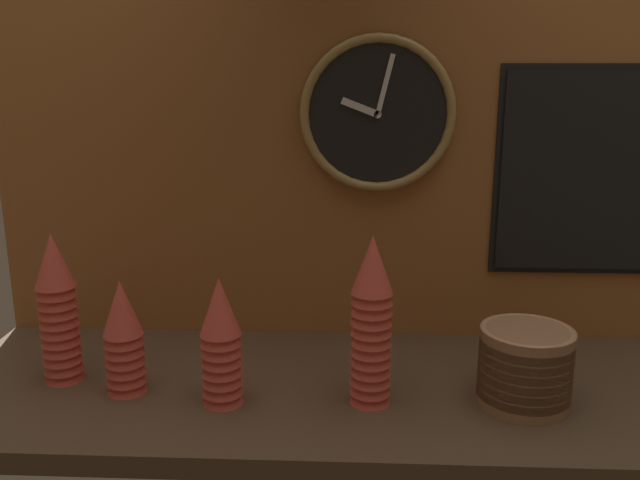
# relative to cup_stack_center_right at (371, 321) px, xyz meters

# --- Properties ---
(ground_plane) EXTENTS (1.60, 0.56, 0.04)m
(ground_plane) POSITION_rel_cup_stack_center_right_xyz_m (-0.03, 0.08, -0.18)
(ground_plane) COLOR #4C3826
(wall_tiled_back) EXTENTS (1.60, 0.03, 1.05)m
(wall_tiled_back) POSITION_rel_cup_stack_center_right_xyz_m (-0.03, 0.35, 0.37)
(wall_tiled_back) COLOR #A3602D
(wall_tiled_back) RESTS_ON ground_plane
(cup_stack_center_right) EXTENTS (0.08, 0.08, 0.32)m
(cup_stack_center_right) POSITION_rel_cup_stack_center_right_xyz_m (0.00, 0.00, 0.00)
(cup_stack_center_right) COLOR #DB4C3D
(cup_stack_center_right) RESTS_ON ground_plane
(cup_stack_far_left) EXTENTS (0.08, 0.08, 0.30)m
(cup_stack_far_left) POSITION_rel_cup_stack_center_right_xyz_m (-0.60, 0.06, -0.01)
(cup_stack_far_left) COLOR #DB4C3D
(cup_stack_far_left) RESTS_ON ground_plane
(cup_stack_center_left) EXTENTS (0.08, 0.08, 0.24)m
(cup_stack_center_left) POSITION_rel_cup_stack_center_right_xyz_m (-0.27, -0.01, -0.04)
(cup_stack_center_left) COLOR #DB4C3D
(cup_stack_center_left) RESTS_ON ground_plane
(cup_stack_left) EXTENTS (0.08, 0.08, 0.22)m
(cup_stack_left) POSITION_rel_cup_stack_center_right_xyz_m (-0.46, 0.02, -0.05)
(cup_stack_left) COLOR #DB4C3D
(cup_stack_left) RESTS_ON ground_plane
(bowl_stack_right) EXTENTS (0.17, 0.17, 0.15)m
(bowl_stack_right) POSITION_rel_cup_stack_center_right_xyz_m (0.28, 0.01, -0.08)
(bowl_stack_right) COLOR #996B47
(bowl_stack_right) RESTS_ON ground_plane
(wall_clock) EXTENTS (0.33, 0.03, 0.33)m
(wall_clock) POSITION_rel_cup_stack_center_right_xyz_m (0.01, 0.32, 0.34)
(wall_clock) COLOR black
(menu_board) EXTENTS (0.39, 0.01, 0.45)m
(menu_board) POSITION_rel_cup_stack_center_right_xyz_m (0.47, 0.32, 0.22)
(menu_board) COLOR black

